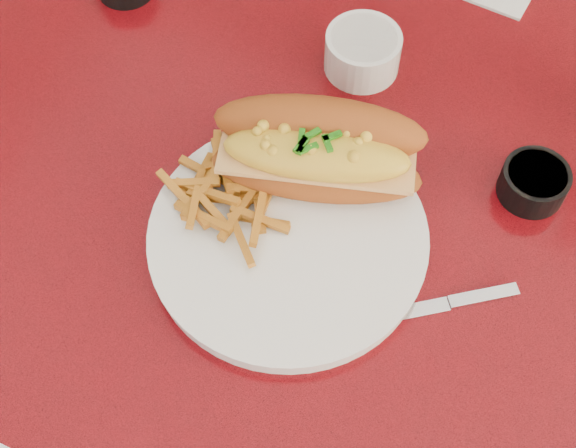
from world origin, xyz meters
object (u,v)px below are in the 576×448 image
at_px(mac_hoagie, 318,150).
at_px(knife, 440,305).
at_px(booth_bench_far, 495,9).
at_px(gravy_ramekin, 363,51).
at_px(fork, 292,169).
at_px(sauce_cup_right, 534,182).
at_px(dinner_plate, 288,239).
at_px(diner_table, 355,254).

bearing_deg(mac_hoagie, knife, -42.65).
height_order(booth_bench_far, gravy_ramekin, booth_bench_far).
height_order(fork, knife, fork).
relative_size(mac_hoagie, sauce_cup_right, 2.60).
distance_m(dinner_plate, fork, 0.08).
relative_size(dinner_plate, mac_hoagie, 1.25).
bearing_deg(knife, fork, 122.14).
distance_m(dinner_plate, gravy_ramekin, 0.25).
height_order(booth_bench_far, sauce_cup_right, booth_bench_far).
xyz_separation_m(dinner_plate, fork, (-0.03, 0.07, 0.01)).
relative_size(sauce_cup_right, knife, 0.57).
distance_m(fork, knife, 0.20).
xyz_separation_m(fork, knife, (0.19, -0.07, -0.02)).
height_order(diner_table, mac_hoagie, mac_hoagie).
bearing_deg(diner_table, mac_hoagie, -149.73).
distance_m(booth_bench_far, fork, 0.98).
distance_m(booth_bench_far, dinner_plate, 1.04).
height_order(booth_bench_far, knife, booth_bench_far).
distance_m(mac_hoagie, sauce_cup_right, 0.22).
relative_size(mac_hoagie, fork, 1.77).
xyz_separation_m(dinner_plate, sauce_cup_right, (0.20, 0.16, 0.01)).
relative_size(booth_bench_far, dinner_plate, 4.18).
height_order(mac_hoagie, sauce_cup_right, mac_hoagie).
bearing_deg(fork, knife, -104.37).
bearing_deg(knife, mac_hoagie, 117.51).
xyz_separation_m(diner_table, gravy_ramekin, (-0.06, 0.14, 0.19)).
height_order(dinner_plate, gravy_ramekin, gravy_ramekin).
height_order(mac_hoagie, knife, mac_hoagie).
distance_m(dinner_plate, knife, 0.16).
bearing_deg(booth_bench_far, gravy_ramekin, -95.31).
distance_m(mac_hoagie, gravy_ramekin, 0.17).
height_order(diner_table, gravy_ramekin, gravy_ramekin).
relative_size(fork, knife, 0.83).
bearing_deg(knife, gravy_ramekin, 89.47).
bearing_deg(gravy_ramekin, knife, -53.75).
bearing_deg(sauce_cup_right, diner_table, -160.48).
distance_m(diner_table, gravy_ramekin, 0.24).
distance_m(diner_table, mac_hoagie, 0.23).
xyz_separation_m(mac_hoagie, gravy_ramekin, (-0.02, 0.17, -0.03)).
bearing_deg(dinner_plate, gravy_ramekin, 95.01).
bearing_deg(sauce_cup_right, fork, -158.84).
bearing_deg(booth_bench_far, fork, -94.74).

